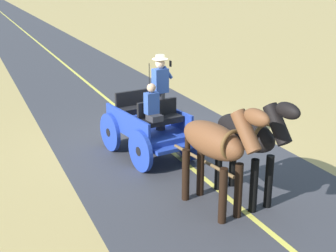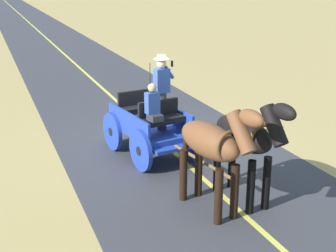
% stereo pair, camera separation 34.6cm
% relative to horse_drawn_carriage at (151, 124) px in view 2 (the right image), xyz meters
% --- Properties ---
extents(ground_plane, '(200.00, 200.00, 0.00)m').
position_rel_horse_drawn_carriage_xyz_m(ground_plane, '(-0.57, -0.79, -0.82)').
color(ground_plane, tan).
extents(road_surface, '(5.41, 160.00, 0.01)m').
position_rel_horse_drawn_carriage_xyz_m(road_surface, '(-0.57, -0.79, -0.81)').
color(road_surface, '#38383D').
rests_on(road_surface, ground).
extents(road_centre_stripe, '(0.12, 160.00, 0.00)m').
position_rel_horse_drawn_carriage_xyz_m(road_centre_stripe, '(-0.57, -0.79, -0.81)').
color(road_centre_stripe, '#DBCC4C').
rests_on(road_centre_stripe, road_surface).
extents(horse_drawn_carriage, '(1.77, 4.51, 2.50)m').
position_rel_horse_drawn_carriage_xyz_m(horse_drawn_carriage, '(0.00, 0.00, 0.00)').
color(horse_drawn_carriage, '#1E3899').
rests_on(horse_drawn_carriage, ground).
extents(horse_near_side, '(0.74, 2.14, 2.21)m').
position_rel_horse_drawn_carriage_xyz_m(horse_near_side, '(-0.85, 2.93, 0.51)').
color(horse_near_side, black).
rests_on(horse_near_side, ground).
extents(horse_off_side, '(0.85, 2.15, 2.21)m').
position_rel_horse_drawn_carriage_xyz_m(horse_off_side, '(-0.08, 3.05, 0.51)').
color(horse_off_side, brown).
rests_on(horse_off_side, ground).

